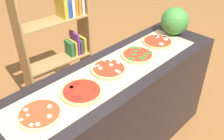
# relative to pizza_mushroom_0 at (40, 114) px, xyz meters

# --- Properties ---
(counter) EXTENTS (2.02, 0.57, 0.90)m
(counter) POSITION_rel_pizza_mushroom_0_xyz_m (0.60, 0.01, -0.46)
(counter) COLOR black
(counter) RESTS_ON ground_plane
(parchment_paper) EXTENTS (1.64, 0.39, 0.00)m
(parchment_paper) POSITION_rel_pizza_mushroom_0_xyz_m (0.60, 0.01, -0.01)
(parchment_paper) COLOR tan
(parchment_paper) RESTS_ON counter
(pizza_mushroom_0) EXTENTS (0.26, 0.26, 0.03)m
(pizza_mushroom_0) POSITION_rel_pizza_mushroom_0_xyz_m (0.00, 0.00, 0.00)
(pizza_mushroom_0) COLOR #E5C17F
(pizza_mushroom_0) RESTS_ON parchment_paper
(pizza_pepperoni_1) EXTENTS (0.28, 0.28, 0.02)m
(pizza_pepperoni_1) POSITION_rel_pizza_mushroom_0_xyz_m (0.30, -0.01, -0.00)
(pizza_pepperoni_1) COLOR tan
(pizza_pepperoni_1) RESTS_ON parchment_paper
(pizza_mushroom_2) EXTENTS (0.26, 0.26, 0.03)m
(pizza_mushroom_2) POSITION_rel_pizza_mushroom_0_xyz_m (0.60, 0.05, 0.00)
(pizza_mushroom_2) COLOR #DBB26B
(pizza_mushroom_2) RESTS_ON parchment_paper
(pizza_spinach_3) EXTENTS (0.26, 0.26, 0.03)m
(pizza_spinach_3) POSITION_rel_pizza_mushroom_0_xyz_m (0.90, 0.03, 0.00)
(pizza_spinach_3) COLOR #DBB26B
(pizza_spinach_3) RESTS_ON parchment_paper
(pizza_mozzarella_4) EXTENTS (0.26, 0.26, 0.02)m
(pizza_mozzarella_4) POSITION_rel_pizza_mushroom_0_xyz_m (1.21, 0.05, -0.00)
(pizza_mozzarella_4) COLOR tan
(pizza_mozzarella_4) RESTS_ON parchment_paper
(watermelon) EXTENTS (0.25, 0.25, 0.25)m
(watermelon) POSITION_rel_pizza_mushroom_0_xyz_m (1.45, 0.06, 0.11)
(watermelon) COLOR #387A33
(watermelon) RESTS_ON counter
(bookshelf) EXTENTS (0.76, 0.30, 1.40)m
(bookshelf) POSITION_rel_pizza_mushroom_0_xyz_m (0.90, 1.03, -0.23)
(bookshelf) COLOR #A87A47
(bookshelf) RESTS_ON ground_plane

